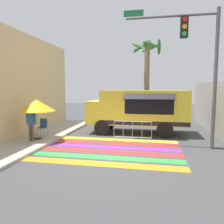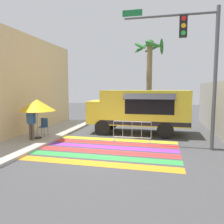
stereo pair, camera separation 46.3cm
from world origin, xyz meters
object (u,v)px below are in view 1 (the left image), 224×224
traffic_signal_pole (197,53)px  palm_tree (147,70)px  vendor_person (31,121)px  barricade_front (133,131)px  food_truck (137,108)px  patio_umbrella (37,105)px  folding_chair (43,126)px

traffic_signal_pole → palm_tree: bearing=111.7°
vendor_person → barricade_front: size_ratio=0.87×
food_truck → palm_tree: 4.07m
food_truck → vendor_person: 6.08m
food_truck → barricade_front: (-0.04, -2.06, -1.02)m
food_truck → patio_umbrella: (-4.82, -3.15, 0.34)m
vendor_person → food_truck: bearing=40.0°
barricade_front → palm_tree: 6.33m
traffic_signal_pole → barricade_front: size_ratio=3.16×
food_truck → palm_tree: (0.46, 3.13, 2.56)m
vendor_person → palm_tree: (5.37, 6.69, 2.98)m
folding_chair → traffic_signal_pole: bearing=11.5°
palm_tree → vendor_person: bearing=-128.8°
vendor_person → traffic_signal_pole: bearing=8.8°
patio_umbrella → palm_tree: size_ratio=0.33×
vendor_person → barricade_front: (4.87, 1.50, -0.61)m
traffic_signal_pole → folding_chair: bearing=176.6°
barricade_front → palm_tree: (0.50, 5.19, 3.58)m
vendor_person → palm_tree: bearing=55.3°
vendor_person → patio_umbrella: bearing=80.8°
food_truck → palm_tree: palm_tree is taller
palm_tree → barricade_front: bearing=-95.5°
food_truck → patio_umbrella: 5.76m
food_truck → traffic_signal_pole: traffic_signal_pole is taller
patio_umbrella → folding_chair: 1.34m
traffic_signal_pole → palm_tree: (-2.40, 6.05, -0.16)m
patio_umbrella → barricade_front: bearing=12.8°
traffic_signal_pole → patio_umbrella: traffic_signal_pole is taller
food_truck → vendor_person: size_ratio=3.41×
food_truck → traffic_signal_pole: bearing=-45.6°
traffic_signal_pole → patio_umbrella: 8.04m
patio_umbrella → palm_tree: bearing=49.9°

